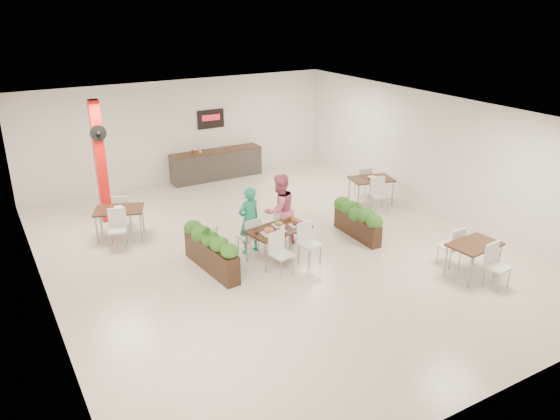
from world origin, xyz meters
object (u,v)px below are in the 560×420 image
at_px(diner_man, 249,220).
at_px(side_table_c, 474,249).
at_px(service_counter, 216,164).
at_px(red_column, 100,161).
at_px(diner_woman, 279,210).
at_px(main_table, 278,233).
at_px(side_table_a, 119,214).
at_px(side_table_b, 371,182).
at_px(planter_left, 211,248).
at_px(planter_right, 358,219).

height_order(diner_man, side_table_c, diner_man).
bearing_deg(service_counter, red_column, -155.00).
height_order(diner_woman, side_table_c, diner_woman).
bearing_deg(main_table, side_table_a, 132.78).
relative_size(service_counter, side_table_b, 1.79).
relative_size(main_table, side_table_c, 1.09).
bearing_deg(side_table_a, red_column, 112.70).
bearing_deg(side_table_a, diner_woman, -15.39).
bearing_deg(main_table, diner_woman, 58.08).
height_order(planter_left, side_table_c, planter_left).
height_order(red_column, service_counter, red_column).
height_order(red_column, diner_woman, red_column).
bearing_deg(diner_man, planter_right, 158.59).
height_order(diner_woman, side_table_b, diner_woman).
height_order(side_table_b, side_table_c, same).
xyz_separation_m(main_table, planter_left, (-1.52, 0.26, -0.12)).
bearing_deg(service_counter, side_table_b, -56.53).
height_order(red_column, diner_man, red_column).
distance_m(diner_woman, planter_right, 2.01).
bearing_deg(side_table_c, red_column, 125.70).
bearing_deg(side_table_b, diner_man, -151.04).
bearing_deg(diner_woman, red_column, -57.83).
bearing_deg(diner_man, diner_woman, 170.45).
bearing_deg(side_table_b, red_column, 175.06).
distance_m(planter_left, side_table_b, 5.79).
height_order(planter_left, side_table_a, planter_left).
bearing_deg(side_table_b, service_counter, 138.33).
relative_size(diner_man, side_table_b, 0.95).
relative_size(service_counter, planter_left, 1.50).
bearing_deg(red_column, planter_right, -39.24).
distance_m(service_counter, side_table_c, 9.07).
relative_size(diner_woman, side_table_a, 1.06).
bearing_deg(red_column, side_table_a, -88.16).
relative_size(side_table_a, side_table_c, 1.01).
xyz_separation_m(diner_man, side_table_a, (-2.36, 2.32, -0.17)).
bearing_deg(red_column, diner_woman, -48.28).
height_order(main_table, side_table_a, same).
height_order(main_table, side_table_b, same).
bearing_deg(diner_man, red_column, -65.77).
distance_m(red_column, main_table, 5.18).
height_order(red_column, side_table_c, red_column).
distance_m(red_column, side_table_b, 7.37).
bearing_deg(side_table_a, diner_man, -23.61).
xyz_separation_m(red_column, diner_man, (2.40, -3.59, -0.85)).
relative_size(planter_right, side_table_b, 1.03).
relative_size(planter_left, side_table_a, 1.20).
xyz_separation_m(red_column, side_table_b, (6.86, -2.47, -1.02)).
relative_size(diner_man, planter_left, 0.79).
distance_m(main_table, diner_woman, 0.81).
bearing_deg(main_table, service_counter, 78.86).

